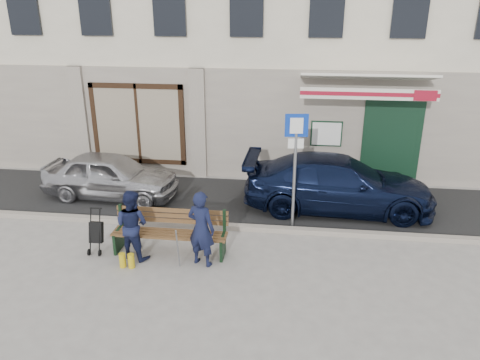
% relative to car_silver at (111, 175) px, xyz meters
% --- Properties ---
extents(ground, '(80.00, 80.00, 0.00)m').
position_rel_car_silver_xyz_m(ground, '(3.42, -3.03, -0.61)').
color(ground, '#9E9991').
rests_on(ground, ground).
extents(asphalt_lane, '(60.00, 3.20, 0.01)m').
position_rel_car_silver_xyz_m(asphalt_lane, '(3.42, 0.07, -0.61)').
color(asphalt_lane, '#282828').
rests_on(asphalt_lane, ground).
extents(curb, '(60.00, 0.18, 0.12)m').
position_rel_car_silver_xyz_m(curb, '(3.42, -1.53, -0.55)').
color(curb, '#9E9384').
rests_on(curb, ground).
extents(building, '(20.00, 8.27, 10.00)m').
position_rel_car_silver_xyz_m(building, '(3.42, 5.42, 4.36)').
color(building, beige).
rests_on(building, ground).
extents(car_silver, '(3.67, 1.67, 1.22)m').
position_rel_car_silver_xyz_m(car_silver, '(0.00, 0.00, 0.00)').
color(car_silver, '#B1B1B6').
rests_on(car_silver, ground).
extents(car_navy, '(4.75, 2.02, 1.37)m').
position_rel_car_silver_xyz_m(car_navy, '(5.97, -0.05, 0.07)').
color(car_navy, black).
rests_on(car_navy, ground).
extents(parking_sign, '(0.50, 0.10, 2.72)m').
position_rel_car_silver_xyz_m(parking_sign, '(4.87, -1.31, 1.22)').
color(parking_sign, gray).
rests_on(parking_sign, ground).
extents(bench, '(2.40, 1.17, 0.98)m').
position_rel_car_silver_xyz_m(bench, '(2.30, -2.75, -0.15)').
color(bench, brown).
rests_on(bench, ground).
extents(man, '(0.67, 0.54, 1.58)m').
position_rel_car_silver_xyz_m(man, '(3.10, -3.11, 0.18)').
color(man, '#121733').
rests_on(man, ground).
extents(woman, '(0.85, 0.75, 1.48)m').
position_rel_car_silver_xyz_m(woman, '(1.65, -3.00, 0.13)').
color(woman, '#151A3A').
rests_on(woman, ground).
extents(stroller, '(0.28, 0.40, 0.95)m').
position_rel_car_silver_xyz_m(stroller, '(0.80, -2.88, -0.19)').
color(stroller, black).
rests_on(stroller, ground).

